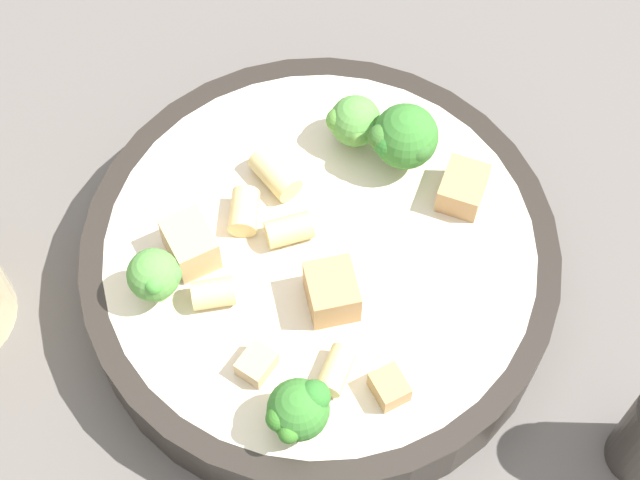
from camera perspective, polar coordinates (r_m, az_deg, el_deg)
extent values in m
plane|color=#5B5651|center=(0.59, 0.00, -2.36)|extent=(2.00, 2.00, 0.00)
cylinder|color=#28231E|center=(0.57, 0.00, -1.46)|extent=(0.25, 0.25, 0.04)
cylinder|color=beige|center=(0.56, 0.00, -0.64)|extent=(0.22, 0.22, 0.01)
torus|color=#28231E|center=(0.55, 0.00, -0.59)|extent=(0.25, 0.25, 0.00)
cylinder|color=#93B766|center=(0.58, 1.86, 5.62)|extent=(0.01, 0.01, 0.01)
sphere|color=#569942|center=(0.57, 1.89, 6.36)|extent=(0.03, 0.03, 0.03)
sphere|color=#58993A|center=(0.57, 0.99, 6.41)|extent=(0.01, 0.01, 0.01)
sphere|color=#558F39|center=(0.57, 2.00, 5.61)|extent=(0.01, 0.01, 0.01)
cylinder|color=#93B766|center=(0.58, 4.46, 4.55)|extent=(0.01, 0.01, 0.01)
sphere|color=#387A2D|center=(0.56, 4.58, 5.53)|extent=(0.03, 0.03, 0.03)
sphere|color=#2F7B2C|center=(0.56, 3.62, 5.22)|extent=(0.02, 0.02, 0.02)
sphere|color=#396E2A|center=(0.56, 3.23, 5.52)|extent=(0.01, 0.01, 0.01)
sphere|color=#356D2B|center=(0.56, 5.21, 4.93)|extent=(0.02, 0.02, 0.02)
cylinder|color=#9EC175|center=(0.54, -8.66, -2.56)|extent=(0.01, 0.01, 0.01)
sphere|color=#569942|center=(0.53, -8.87, -1.85)|extent=(0.03, 0.03, 0.03)
sphere|color=#4F8840|center=(0.53, -8.07, -1.82)|extent=(0.01, 0.01, 0.01)
sphere|color=#4C8F44|center=(0.52, -9.44, -2.37)|extent=(0.01, 0.01, 0.01)
sphere|color=green|center=(0.52, -8.85, -2.34)|extent=(0.01, 0.01, 0.01)
cylinder|color=#84AD60|center=(0.51, -1.14, -9.57)|extent=(0.01, 0.01, 0.01)
sphere|color=#387A2D|center=(0.50, -1.17, -9.03)|extent=(0.03, 0.03, 0.03)
sphere|color=#31792C|center=(0.49, -0.33, -8.34)|extent=(0.02, 0.02, 0.02)
sphere|color=#377B27|center=(0.49, -2.21, -9.48)|extent=(0.01, 0.01, 0.01)
sphere|color=#397A27|center=(0.49, -1.67, -10.23)|extent=(0.01, 0.01, 0.01)
cylinder|color=#E0C67F|center=(0.54, -5.72, -2.84)|extent=(0.02, 0.03, 0.01)
cylinder|color=#E0C67F|center=(0.52, 0.86, -6.96)|extent=(0.02, 0.01, 0.01)
cylinder|color=#E0C67F|center=(0.56, -4.15, 1.40)|extent=(0.03, 0.02, 0.01)
cylinder|color=#E0C67F|center=(0.57, -2.40, 3.55)|extent=(0.03, 0.03, 0.02)
cylinder|color=#E0C67F|center=(0.55, -1.88, 0.17)|extent=(0.03, 0.03, 0.01)
cube|color=tan|center=(0.52, -3.82, -6.42)|extent=(0.02, 0.02, 0.01)
cube|color=tan|center=(0.53, 0.64, -2.78)|extent=(0.04, 0.04, 0.02)
cube|color=tan|center=(0.52, 3.72, -7.85)|extent=(0.02, 0.02, 0.01)
cube|color=tan|center=(0.55, -6.93, -0.22)|extent=(0.03, 0.04, 0.02)
cube|color=tan|center=(0.57, 7.63, 2.77)|extent=(0.03, 0.02, 0.02)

